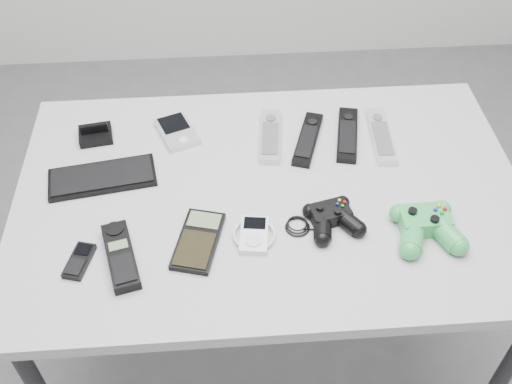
{
  "coord_description": "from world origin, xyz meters",
  "views": [
    {
      "loc": [
        -0.08,
        -1.01,
        1.8
      ],
      "look_at": [
        -0.01,
        -0.07,
        0.82
      ],
      "focal_mm": 42.0,
      "sensor_mm": 36.0,
      "label": 1
    }
  ],
  "objects": [
    {
      "name": "remote_black_a",
      "position": [
        0.14,
        0.12,
        0.81
      ],
      "size": [
        0.1,
        0.2,
        0.02
      ],
      "primitive_type": "cube",
      "rotation": [
        0.0,
        0.0,
        -0.32
      ],
      "color": "black",
      "rests_on": "desk"
    },
    {
      "name": "cordless_handset",
      "position": [
        -0.3,
        -0.22,
        0.81
      ],
      "size": [
        0.1,
        0.18,
        0.03
      ],
      "primitive_type": "cube",
      "rotation": [
        0.0,
        0.0,
        0.25
      ],
      "color": "black",
      "rests_on": "desk"
    },
    {
      "name": "pda",
      "position": [
        -0.19,
        0.18,
        0.81
      ],
      "size": [
        0.12,
        0.15,
        0.02
      ],
      "primitive_type": "cube",
      "rotation": [
        0.0,
        0.0,
        0.37
      ],
      "color": "#BBBBC3",
      "rests_on": "desk"
    },
    {
      "name": "desk",
      "position": [
        0.03,
        -0.04,
        0.73
      ],
      "size": [
        1.19,
        0.76,
        0.8
      ],
      "color": "gray",
      "rests_on": "floor"
    },
    {
      "name": "mp3_player",
      "position": [
        -0.02,
        -0.18,
        0.8
      ],
      "size": [
        0.11,
        0.11,
        0.02
      ],
      "primitive_type": "cube",
      "rotation": [
        0.0,
        0.0,
        -0.13
      ],
      "color": "silver",
      "rests_on": "desk"
    },
    {
      "name": "dock_bracket",
      "position": [
        -0.4,
        0.18,
        0.82
      ],
      "size": [
        0.09,
        0.08,
        0.04
      ],
      "primitive_type": "cube",
      "rotation": [
        0.0,
        0.0,
        0.16
      ],
      "color": "black",
      "rests_on": "desk"
    },
    {
      "name": "remote_silver_b",
      "position": [
        0.32,
        0.12,
        0.81
      ],
      "size": [
        0.06,
        0.21,
        0.02
      ],
      "primitive_type": "cube",
      "rotation": [
        0.0,
        0.0,
        -0.06
      ],
      "color": "silver",
      "rests_on": "desk"
    },
    {
      "name": "controller_black",
      "position": [
        0.15,
        -0.15,
        0.82
      ],
      "size": [
        0.23,
        0.17,
        0.04
      ],
      "primitive_type": null,
      "rotation": [
        0.0,
        0.0,
        0.24
      ],
      "color": "black",
      "rests_on": "desk"
    },
    {
      "name": "pda_keyboard",
      "position": [
        -0.37,
        0.02,
        0.8
      ],
      "size": [
        0.26,
        0.14,
        0.02
      ],
      "primitive_type": "cube",
      "rotation": [
        0.0,
        0.0,
        0.16
      ],
      "color": "black",
      "rests_on": "desk"
    },
    {
      "name": "calculator",
      "position": [
        -0.14,
        -0.19,
        0.8
      ],
      "size": [
        0.12,
        0.18,
        0.02
      ],
      "primitive_type": "cube",
      "rotation": [
        0.0,
        0.0,
        -0.26
      ],
      "color": "black",
      "rests_on": "desk"
    },
    {
      "name": "remote_black_b",
      "position": [
        0.24,
        0.13,
        0.81
      ],
      "size": [
        0.09,
        0.21,
        0.02
      ],
      "primitive_type": "cube",
      "rotation": [
        0.0,
        0.0,
        -0.2
      ],
      "color": "black",
      "rests_on": "desk"
    },
    {
      "name": "mobile_phone",
      "position": [
        -0.39,
        -0.23,
        0.8
      ],
      "size": [
        0.06,
        0.1,
        0.02
      ],
      "primitive_type": "cube",
      "rotation": [
        0.0,
        0.0,
        -0.26
      ],
      "color": "black",
      "rests_on": "desk"
    },
    {
      "name": "remote_silver_a",
      "position": [
        0.04,
        0.14,
        0.81
      ],
      "size": [
        0.07,
        0.2,
        0.02
      ],
      "primitive_type": "cube",
      "rotation": [
        0.0,
        0.0,
        -0.11
      ],
      "color": "#BBBBC3",
      "rests_on": "desk"
    },
    {
      "name": "controller_green",
      "position": [
        0.35,
        -0.2,
        0.82
      ],
      "size": [
        0.15,
        0.16,
        0.05
      ],
      "primitive_type": null,
      "rotation": [
        0.0,
        0.0,
        0.03
      ],
      "color": "green",
      "rests_on": "desk"
    },
    {
      "name": "floor",
      "position": [
        0.0,
        0.0,
        0.0
      ],
      "size": [
        3.5,
        3.5,
        0.0
      ],
      "primitive_type": "plane",
      "color": "slate",
      "rests_on": "ground"
    }
  ]
}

